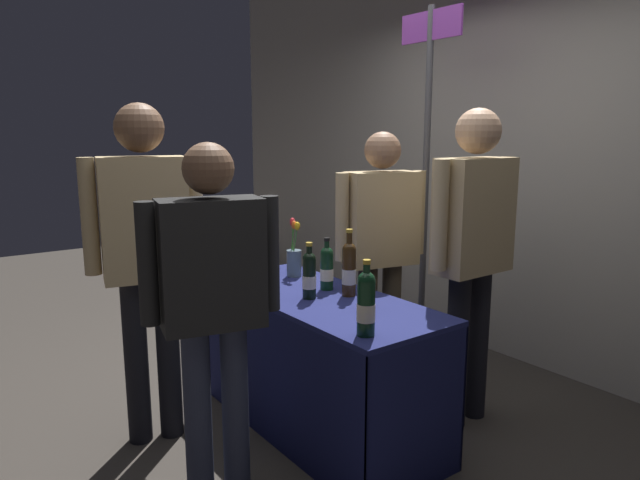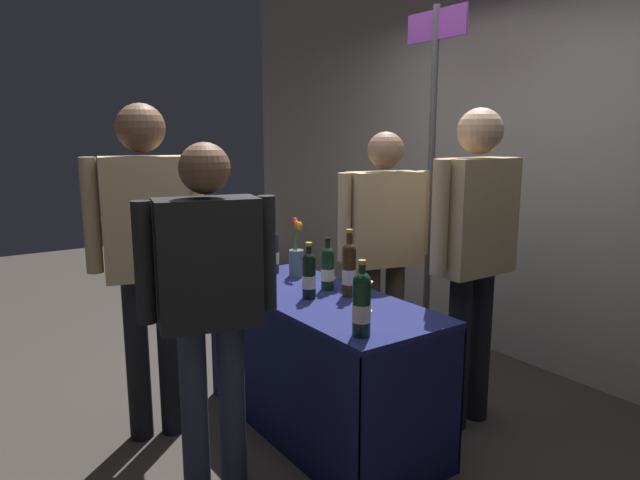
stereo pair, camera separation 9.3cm
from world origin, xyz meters
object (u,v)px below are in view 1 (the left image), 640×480
tasting_table (320,340)px  wine_glass_near_vendor (367,289)px  display_bottle_0 (270,251)px  taster_foreground_right (213,292)px  flower_vase (294,258)px  featured_wine_bottle (366,303)px  booth_signpost (427,154)px  vendor_presenter (381,238)px

tasting_table → wine_glass_near_vendor: size_ratio=9.87×
display_bottle_0 → taster_foreground_right: size_ratio=0.21×
flower_vase → featured_wine_bottle: bearing=-17.6°
featured_wine_bottle → display_bottle_0: featured_wine_bottle is taller
featured_wine_bottle → booth_signpost: (-0.91, 1.31, 0.56)m
taster_foreground_right → wine_glass_near_vendor: bearing=0.6°
tasting_table → vendor_presenter: size_ratio=0.91×
tasting_table → display_bottle_0: bearing=175.2°
tasting_table → booth_signpost: (-0.32, 1.12, 0.95)m
featured_wine_bottle → booth_signpost: 1.69m
vendor_presenter → wine_glass_near_vendor: bearing=56.5°
vendor_presenter → tasting_table: bearing=32.2°
taster_foreground_right → display_bottle_0: bearing=58.5°
tasting_table → wine_glass_near_vendor: wine_glass_near_vendor is taller
tasting_table → display_bottle_0: (-0.58, 0.05, 0.38)m
flower_vase → taster_foreground_right: (0.60, -0.82, 0.07)m
flower_vase → wine_glass_near_vendor: bearing=-7.1°
booth_signpost → vendor_presenter: bearing=-77.5°
wine_glass_near_vendor → taster_foreground_right: taster_foreground_right is taller
booth_signpost → featured_wine_bottle: bearing=-55.4°
display_bottle_0 → flower_vase: size_ratio=0.92×
taster_foreground_right → booth_signpost: size_ratio=0.65×
vendor_presenter → taster_foreground_right: (0.38, -1.31, -0.03)m
display_bottle_0 → taster_foreground_right: (0.74, -0.74, 0.04)m
tasting_table → flower_vase: bearing=163.4°
flower_vase → taster_foreground_right: 1.02m
vendor_presenter → booth_signpost: bearing=-153.9°
display_bottle_0 → booth_signpost: booth_signpost is taller
taster_foreground_right → vendor_presenter: bearing=29.5°
featured_wine_bottle → wine_glass_near_vendor: bearing=137.6°
taster_foreground_right → booth_signpost: bearing=28.5°
wine_glass_near_vendor → taster_foreground_right: size_ratio=0.09×
tasting_table → vendor_presenter: bearing=108.6°
featured_wine_bottle → vendor_presenter: size_ratio=0.20×
display_bottle_0 → wine_glass_near_vendor: 0.91m
featured_wine_bottle → display_bottle_0: (-1.16, 0.24, -0.01)m
featured_wine_bottle → display_bottle_0: bearing=168.2°
display_bottle_0 → flower_vase: bearing=30.1°
featured_wine_bottle → flower_vase: size_ratio=0.94×
flower_vase → booth_signpost: size_ratio=0.14×
featured_wine_bottle → display_bottle_0: size_ratio=1.02×
vendor_presenter → flower_vase: bearing=-11.3°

